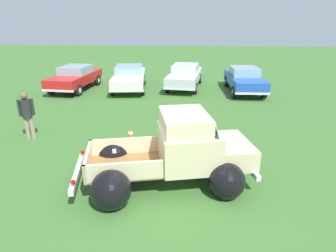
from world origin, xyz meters
The scene contains 9 objects.
ground_plane centered at (0.00, 0.00, 0.00)m, with size 80.00×80.00×0.00m, color #3D6B2D.
vintage_pickup_truck centered at (0.38, 0.08, 0.76)m, with size 4.91×3.48×1.96m.
show_car_0 centered at (-6.27, 10.21, 0.78)m, with size 2.23×4.52×1.43m.
show_car_1 centered at (-2.98, 10.50, 0.78)m, with size 2.42×4.80×1.43m.
show_car_2 centered at (0.42, 11.23, 0.78)m, with size 2.38×4.90×1.43m.
show_car_3 centered at (3.95, 10.35, 0.78)m, with size 1.94×4.48×1.43m.
spectator_0 centered at (-5.10, 2.57, 1.00)m, with size 0.52×0.45×1.75m.
lane_cone_0 centered at (-1.35, 2.34, 0.31)m, with size 0.36×0.36×0.63m.
lane_cone_1 centered at (0.51, 2.88, 0.31)m, with size 0.36×0.36×0.63m.
Camera 1 is at (0.58, -6.76, 4.18)m, focal length 30.60 mm.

